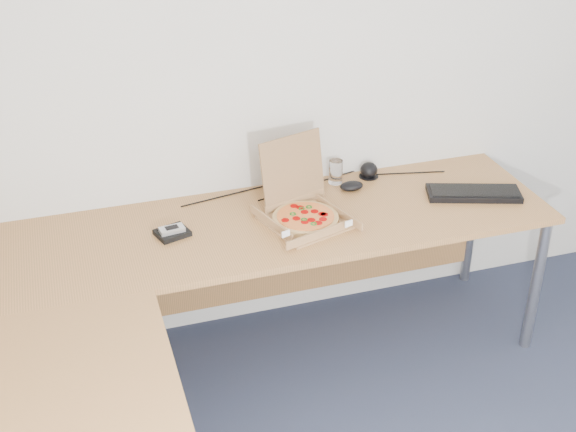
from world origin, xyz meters
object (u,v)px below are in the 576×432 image
object	(u,v)px
desk	(218,296)
wallet	(172,233)
keyboard	(474,193)
pizza_box	(304,213)
drinking_glass	(336,172)

from	to	relation	value
desk	wallet	bearing A→B (deg)	101.35
keyboard	pizza_box	bearing A→B (deg)	-162.72
pizza_box	drinking_glass	distance (m)	0.39
desk	drinking_glass	distance (m)	1.01
desk	wallet	world-z (taller)	wallet
desk	keyboard	size ratio (longest dim) A/B	5.93
drinking_glass	keyboard	bearing A→B (deg)	-29.62
pizza_box	drinking_glass	world-z (taller)	pizza_box
pizza_box	wallet	world-z (taller)	pizza_box
drinking_glass	pizza_box	bearing A→B (deg)	-130.69
pizza_box	wallet	size ratio (longest dim) A/B	2.82
drinking_glass	wallet	bearing A→B (deg)	-163.26
wallet	desk	bearing A→B (deg)	-96.08
pizza_box	keyboard	world-z (taller)	pizza_box
desk	pizza_box	xyz separation A→B (m)	(0.48, 0.40, 0.07)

